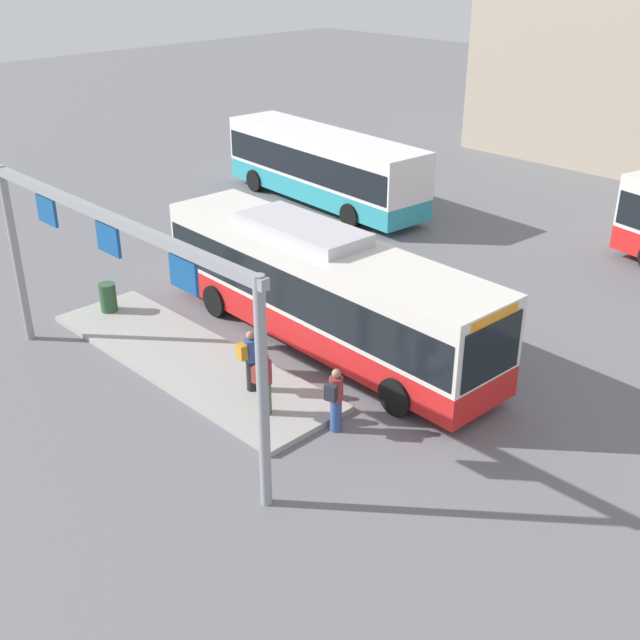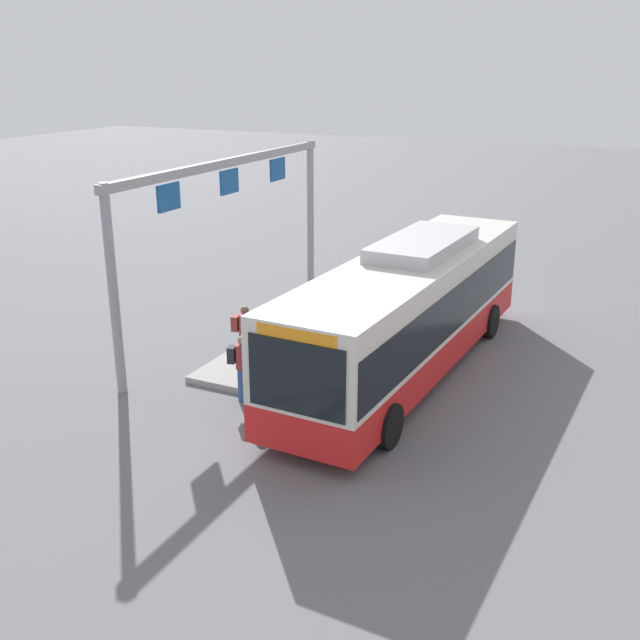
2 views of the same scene
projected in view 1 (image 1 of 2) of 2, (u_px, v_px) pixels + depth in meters
The scene contains 9 objects.
ground_plane at pixel (323, 343), 23.24m from camera, with size 120.00×120.00×0.00m, color slate.
platform_curb at pixel (189, 359), 22.19m from camera, with size 10.00×2.80×0.16m, color #9E9E99.
bus_main at pixel (323, 286), 22.45m from camera, with size 11.77×3.07×3.46m.
bus_background_left at pixel (324, 164), 34.36m from camera, with size 10.74×3.39×3.10m.
person_boarding at pixel (335, 399), 18.77m from camera, with size 0.44×0.58×1.67m.
person_waiting_near at pixel (264, 382), 19.16m from camera, with size 0.39×0.56×1.67m.
person_waiting_mid at pixel (250, 359), 20.17m from camera, with size 0.39×0.56×1.67m.
platform_sign_gantry at pixel (112, 266), 18.43m from camera, with size 10.98×0.24×5.20m.
trash_bin at pixel (108, 297), 24.66m from camera, with size 0.52×0.52×0.90m, color #2D5133.
Camera 1 is at (14.60, -14.52, 10.81)m, focal length 44.68 mm.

